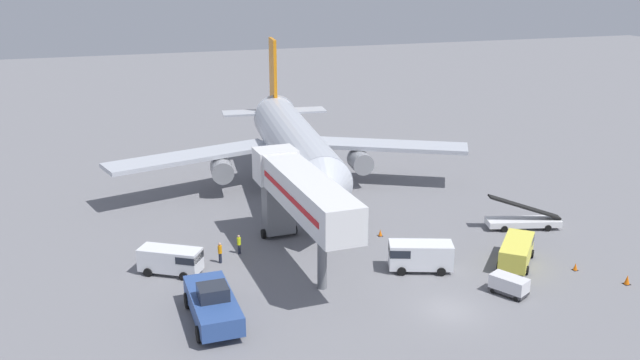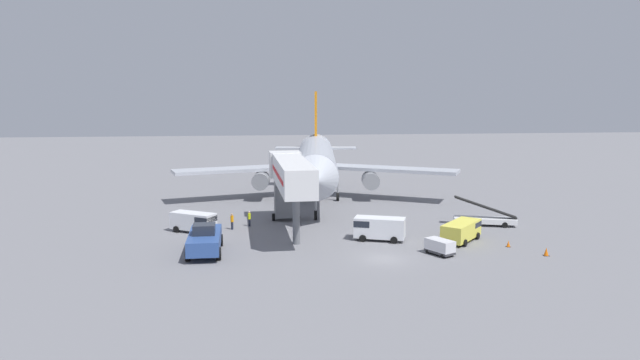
{
  "view_description": "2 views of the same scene",
  "coord_description": "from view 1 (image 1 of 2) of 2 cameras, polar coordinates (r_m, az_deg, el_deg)",
  "views": [
    {
      "loc": [
        -21.72,
        -37.0,
        22.77
      ],
      "look_at": [
        -2.9,
        19.39,
        3.85
      ],
      "focal_mm": 38.21,
      "sensor_mm": 36.0,
      "label": 1
    },
    {
      "loc": [
        -11.25,
        -48.67,
        14.37
      ],
      "look_at": [
        -3.3,
        20.21,
        4.0
      ],
      "focal_mm": 33.04,
      "sensor_mm": 36.0,
      "label": 2
    }
  ],
  "objects": [
    {
      "name": "ground_crew_worker_foreground",
      "position": [
        56.41,
        -6.8,
        -5.32
      ],
      "size": [
        0.43,
        0.43,
        1.65
      ],
      "color": "#1E2333",
      "rests_on": "ground"
    },
    {
      "name": "safety_cone_charlie",
      "position": [
        56.92,
        20.6,
        -6.81
      ],
      "size": [
        0.4,
        0.4,
        0.61
      ],
      "color": "black",
      "rests_on": "ground"
    },
    {
      "name": "service_van_mid_right",
      "position": [
        56.49,
        16.16,
        -5.65
      ],
      "size": [
        5.16,
        5.46,
        1.89
      ],
      "color": "#E5DB4C",
      "rests_on": "ground"
    },
    {
      "name": "safety_cone_bravo",
      "position": [
        59.98,
        5.07,
        -4.42
      ],
      "size": [
        0.4,
        0.4,
        0.62
      ],
      "color": "black",
      "rests_on": "ground"
    },
    {
      "name": "service_van_near_left",
      "position": [
        53.5,
        8.26,
        -6.22
      ],
      "size": [
        5.26,
        3.52,
        2.26
      ],
      "color": "white",
      "rests_on": "ground"
    },
    {
      "name": "safety_cone_alpha",
      "position": [
        55.99,
        24.33,
        -7.63
      ],
      "size": [
        0.48,
        0.48,
        0.73
      ],
      "color": "black",
      "rests_on": "ground"
    },
    {
      "name": "airplane_at_gate",
      "position": [
        69.65,
        -2.26,
        3.05
      ],
      "size": [
        38.0,
        34.69,
        14.49
      ],
      "color": "#B7BCC6",
      "rests_on": "ground"
    },
    {
      "name": "pushback_tug",
      "position": [
        46.38,
        -8.97,
        -10.21
      ],
      "size": [
        3.12,
        7.38,
        2.74
      ],
      "color": "#2D4C8E",
      "rests_on": "ground"
    },
    {
      "name": "ground_plane",
      "position": [
        48.58,
        10.73,
        -10.64
      ],
      "size": [
        300.0,
        300.0,
        0.0
      ],
      "primitive_type": "plane",
      "color": "slate"
    },
    {
      "name": "baggage_cart_rear_left",
      "position": [
        51.31,
        15.55,
        -8.44
      ],
      "size": [
        2.41,
        2.94,
        1.38
      ],
      "color": "#38383D",
      "rests_on": "ground"
    },
    {
      "name": "jet_bridge",
      "position": [
        53.08,
        -1.82,
        -0.98
      ],
      "size": [
        3.83,
        17.43,
        7.74
      ],
      "color": "silver",
      "rests_on": "ground"
    },
    {
      "name": "belt_loader_truck",
      "position": [
        64.01,
        16.66,
        -3.24
      ],
      "size": [
        6.84,
        3.48,
        3.16
      ],
      "color": "white",
      "rests_on": "ground"
    },
    {
      "name": "ground_crew_worker_midground",
      "position": [
        54.91,
        -8.37,
        -6.0
      ],
      "size": [
        0.44,
        0.44,
        1.73
      ],
      "color": "#1E2333",
      "rests_on": "ground"
    },
    {
      "name": "service_van_far_center",
      "position": [
        53.65,
        -12.29,
        -6.52
      ],
      "size": [
        5.0,
        4.06,
        2.05
      ],
      "color": "white",
      "rests_on": "ground"
    }
  ]
}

